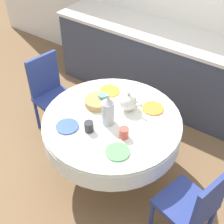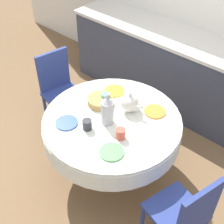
{
  "view_description": "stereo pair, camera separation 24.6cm",
  "coord_description": "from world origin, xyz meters",
  "px_view_note": "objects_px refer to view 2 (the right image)",
  "views": [
    {
      "loc": [
        1.19,
        -1.71,
        2.63
      ],
      "look_at": [
        0.0,
        0.0,
        0.81
      ],
      "focal_mm": 50.0,
      "sensor_mm": 36.0,
      "label": 1
    },
    {
      "loc": [
        1.39,
        -1.56,
        2.63
      ],
      "look_at": [
        0.0,
        0.0,
        0.81
      ],
      "focal_mm": 50.0,
      "sensor_mm": 36.0,
      "label": 2
    }
  ],
  "objects_px": {
    "chair_left": "(184,213)",
    "coffee_carafe": "(108,110)",
    "chair_right": "(60,87)",
    "teapot": "(130,103)"
  },
  "relations": [
    {
      "from": "coffee_carafe",
      "to": "teapot",
      "type": "height_order",
      "value": "coffee_carafe"
    },
    {
      "from": "chair_right",
      "to": "coffee_carafe",
      "type": "bearing_deg",
      "value": 86.65
    },
    {
      "from": "chair_right",
      "to": "teapot",
      "type": "relative_size",
      "value": 4.06
    },
    {
      "from": "chair_left",
      "to": "coffee_carafe",
      "type": "xyz_separation_m",
      "value": [
        -0.95,
        0.19,
        0.36
      ]
    },
    {
      "from": "teapot",
      "to": "coffee_carafe",
      "type": "bearing_deg",
      "value": -101.0
    },
    {
      "from": "chair_left",
      "to": "teapot",
      "type": "bearing_deg",
      "value": 78.76
    },
    {
      "from": "teapot",
      "to": "chair_left",
      "type": "bearing_deg",
      "value": -25.92
    },
    {
      "from": "chair_left",
      "to": "teapot",
      "type": "height_order",
      "value": "teapot"
    },
    {
      "from": "coffee_carafe",
      "to": "chair_right",
      "type": "bearing_deg",
      "value": 165.72
    },
    {
      "from": "chair_left",
      "to": "chair_right",
      "type": "relative_size",
      "value": 1.0
    }
  ]
}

